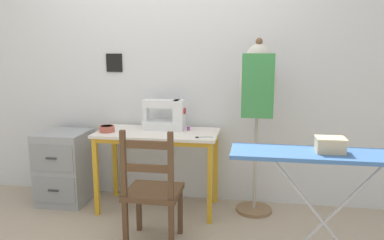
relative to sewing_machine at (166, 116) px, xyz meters
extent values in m
plane|color=tan|center=(-0.05, -0.37, -0.86)|extent=(14.00, 14.00, 0.00)
cube|color=silver|center=(-0.05, 0.23, 0.42)|extent=(10.00, 0.05, 2.55)
cube|color=black|center=(-0.56, 0.20, 0.47)|extent=(0.16, 0.01, 0.17)
cube|color=silver|center=(-0.05, -0.10, -0.14)|extent=(1.08, 0.54, 0.02)
cube|color=gold|center=(-0.05, -0.33, -0.17)|extent=(1.00, 0.03, 0.04)
cube|color=gold|center=(-0.56, -0.33, -0.51)|extent=(0.04, 0.04, 0.70)
cube|color=gold|center=(0.45, -0.33, -0.51)|extent=(0.04, 0.04, 0.70)
cube|color=gold|center=(-0.56, 0.13, -0.51)|extent=(0.04, 0.04, 0.70)
cube|color=gold|center=(0.45, 0.13, -0.51)|extent=(0.04, 0.04, 0.70)
cube|color=white|center=(-0.02, 0.00, -0.09)|extent=(0.37, 0.17, 0.08)
cube|color=white|center=(0.12, 0.00, 0.05)|extent=(0.09, 0.14, 0.19)
cube|color=white|center=(-0.04, 0.00, 0.11)|extent=(0.33, 0.13, 0.07)
cube|color=white|center=(-0.19, 0.00, 0.01)|extent=(0.04, 0.09, 0.12)
cylinder|color=#B22D2D|center=(0.17, 0.00, 0.05)|extent=(0.02, 0.06, 0.06)
cylinder|color=#99999E|center=(0.12, 0.00, 0.16)|extent=(0.01, 0.01, 0.02)
cylinder|color=#B25647|center=(-0.50, -0.19, -0.10)|extent=(0.13, 0.13, 0.05)
cylinder|color=brown|center=(-0.50, -0.19, -0.08)|extent=(0.11, 0.11, 0.01)
cube|color=silver|center=(0.40, -0.25, -0.13)|extent=(0.11, 0.06, 0.00)
cube|color=silver|center=(0.40, -0.26, -0.13)|extent=(0.12, 0.03, 0.00)
torus|color=black|center=(0.33, -0.28, -0.13)|extent=(0.03, 0.03, 0.01)
torus|color=black|center=(0.33, -0.27, -0.13)|extent=(0.03, 0.03, 0.01)
cylinder|color=purple|center=(0.21, -0.01, -0.11)|extent=(0.03, 0.03, 0.04)
cylinder|color=beige|center=(0.21, -0.01, -0.09)|extent=(0.03, 0.03, 0.00)
cylinder|color=beige|center=(0.21, -0.01, -0.13)|extent=(0.03, 0.03, 0.00)
cube|color=#513823|center=(0.07, -0.71, -0.46)|extent=(0.40, 0.38, 0.04)
cube|color=#513823|center=(-0.10, -0.55, -0.67)|extent=(0.04, 0.04, 0.38)
cube|color=#513823|center=(0.24, -0.55, -0.67)|extent=(0.04, 0.04, 0.38)
cube|color=#513823|center=(-0.10, -0.87, -0.67)|extent=(0.04, 0.04, 0.38)
cube|color=#513823|center=(0.24, -0.87, -0.67)|extent=(0.04, 0.04, 0.38)
cube|color=#513823|center=(-0.10, -0.87, -0.20)|extent=(0.04, 0.04, 0.48)
cube|color=#513823|center=(0.24, -0.87, -0.20)|extent=(0.04, 0.04, 0.48)
cube|color=#513823|center=(0.07, -0.87, -0.05)|extent=(0.34, 0.02, 0.06)
cube|color=#513823|center=(0.07, -0.87, -0.22)|extent=(0.34, 0.02, 0.06)
cube|color=#93999E|center=(-0.98, -0.08, -0.51)|extent=(0.44, 0.44, 0.69)
cube|color=gray|center=(-0.98, -0.31, -0.36)|extent=(0.41, 0.01, 0.25)
cube|color=#333338|center=(-0.98, -0.32, -0.36)|extent=(0.10, 0.01, 0.02)
cube|color=gray|center=(-0.98, -0.31, -0.66)|extent=(0.41, 0.01, 0.25)
cube|color=#333338|center=(-0.98, -0.32, -0.66)|extent=(0.10, 0.01, 0.02)
cylinder|color=#846647|center=(0.82, -0.02, -0.84)|extent=(0.32, 0.32, 0.03)
cylinder|color=#ADA89E|center=(0.82, -0.02, -0.36)|extent=(0.03, 0.03, 0.93)
ellipsoid|color=beige|center=(0.82, -0.02, 0.33)|extent=(0.31, 0.23, 0.64)
sphere|color=brown|center=(0.82, -0.02, 0.66)|extent=(0.06, 0.06, 0.06)
cube|color=#3D934C|center=(0.82, -0.14, 0.29)|extent=(0.27, 0.01, 0.54)
cube|color=#3D6BAD|center=(1.23, -1.06, -0.01)|extent=(1.13, 0.31, 0.02)
cylinder|color=#B7B7BC|center=(1.23, -1.06, -0.44)|extent=(0.69, 0.02, 0.84)
cylinder|color=#B7B7BC|center=(1.23, -1.06, -0.44)|extent=(0.69, 0.02, 0.84)
cube|color=beige|center=(1.24, -1.05, 0.04)|extent=(0.16, 0.13, 0.08)
cube|color=beige|center=(1.24, -1.05, 0.08)|extent=(0.17, 0.13, 0.01)
camera|label=1|loc=(0.79, -3.28, 0.58)|focal=35.00mm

